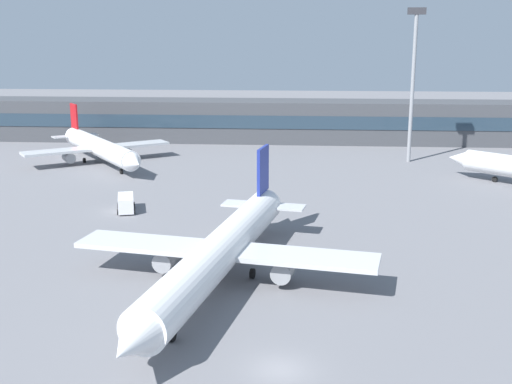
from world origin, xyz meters
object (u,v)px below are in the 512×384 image
(airplane_near, at_px, (220,252))
(floodlight_tower_west, at_px, (413,75))
(airplane_far, at_px, (99,148))
(service_van_white, at_px, (126,203))

(airplane_near, distance_m, floodlight_tower_west, 69.86)
(airplane_far, height_order, floodlight_tower_west, floodlight_tower_west)
(service_van_white, bearing_deg, floodlight_tower_west, 41.53)
(floodlight_tower_west, bearing_deg, service_van_white, -138.47)
(service_van_white, distance_m, floodlight_tower_west, 59.55)
(floodlight_tower_west, bearing_deg, airplane_far, -174.04)
(airplane_near, height_order, airplane_far, airplane_near)
(airplane_far, bearing_deg, service_van_white, -66.89)
(airplane_far, xyz_separation_m, floodlight_tower_west, (56.96, 5.94, 12.98))
(airplane_far, bearing_deg, floodlight_tower_west, 5.96)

